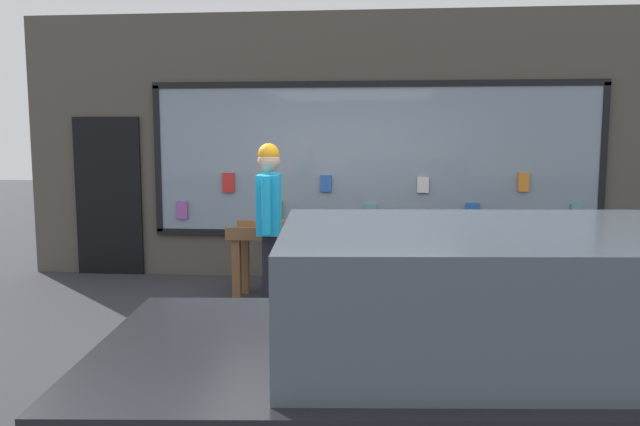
{
  "coord_description": "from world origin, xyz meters",
  "views": [
    {
      "loc": [
        0.4,
        -5.71,
        1.83
      ],
      "look_at": [
        -0.21,
        0.98,
        1.01
      ],
      "focal_mm": 35.0,
      "sensor_mm": 36.0,
      "label": 1
    }
  ],
  "objects_px": {
    "display_table_main": "(340,240)",
    "person_browsing": "(269,214)",
    "sandwich_board_sign": "(523,262)",
    "parked_car": "(517,365)",
    "small_dog": "(313,295)"
  },
  "relations": [
    {
      "from": "display_table_main",
      "to": "person_browsing",
      "type": "bearing_deg",
      "value": -138.31
    },
    {
      "from": "sandwich_board_sign",
      "to": "parked_car",
      "type": "xyz_separation_m",
      "value": [
        -0.89,
        -3.79,
        0.24
      ]
    },
    {
      "from": "person_browsing",
      "to": "small_dog",
      "type": "xyz_separation_m",
      "value": [
        0.48,
        -0.27,
        -0.77
      ]
    },
    {
      "from": "parked_car",
      "to": "display_table_main",
      "type": "bearing_deg",
      "value": 100.8
    },
    {
      "from": "display_table_main",
      "to": "parked_car",
      "type": "relative_size",
      "value": 0.6
    },
    {
      "from": "small_dog",
      "to": "sandwich_board_sign",
      "type": "relative_size",
      "value": 0.6
    },
    {
      "from": "person_browsing",
      "to": "parked_car",
      "type": "height_order",
      "value": "person_browsing"
    },
    {
      "from": "sandwich_board_sign",
      "to": "parked_car",
      "type": "relative_size",
      "value": 0.24
    },
    {
      "from": "person_browsing",
      "to": "display_table_main",
      "type": "bearing_deg",
      "value": -52.3
    },
    {
      "from": "small_dog",
      "to": "parked_car",
      "type": "relative_size",
      "value": 0.14
    },
    {
      "from": "display_table_main",
      "to": "person_browsing",
      "type": "relative_size",
      "value": 1.39
    },
    {
      "from": "sandwich_board_sign",
      "to": "person_browsing",
      "type": "bearing_deg",
      "value": -172.52
    },
    {
      "from": "person_browsing",
      "to": "sandwich_board_sign",
      "type": "bearing_deg",
      "value": -83.65
    },
    {
      "from": "small_dog",
      "to": "person_browsing",
      "type": "bearing_deg",
      "value": 81.04
    },
    {
      "from": "person_browsing",
      "to": "parked_car",
      "type": "bearing_deg",
      "value": -155.65
    }
  ]
}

